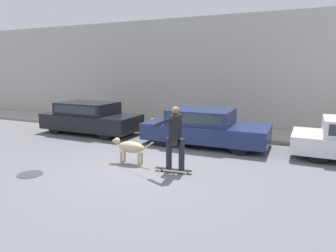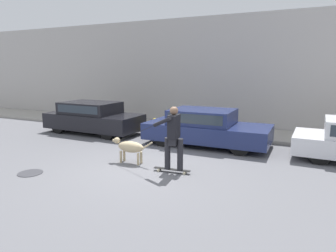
{
  "view_description": "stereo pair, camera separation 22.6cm",
  "coord_description": "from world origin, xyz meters",
  "px_view_note": "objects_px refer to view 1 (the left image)",
  "views": [
    {
      "loc": [
        3.48,
        -6.76,
        2.61
      ],
      "look_at": [
        -0.02,
        1.28,
        0.95
      ],
      "focal_mm": 32.0,
      "sensor_mm": 36.0,
      "label": 1
    },
    {
      "loc": [
        3.69,
        -6.67,
        2.61
      ],
      "look_at": [
        -0.02,
        1.28,
        0.95
      ],
      "focal_mm": 32.0,
      "sensor_mm": 36.0,
      "label": 2
    }
  ],
  "objects_px": {
    "parked_car_0": "(90,118)",
    "dog": "(130,147)",
    "fire_hydrant": "(153,126)",
    "parked_car_1": "(204,128)",
    "skateboarder": "(175,136)"
  },
  "relations": [
    {
      "from": "parked_car_0",
      "to": "dog",
      "type": "distance_m",
      "value": 4.62
    },
    {
      "from": "dog",
      "to": "fire_hydrant",
      "type": "distance_m",
      "value": 3.85
    },
    {
      "from": "parked_car_1",
      "to": "skateboarder",
      "type": "distance_m",
      "value": 3.12
    },
    {
      "from": "parked_car_0",
      "to": "dog",
      "type": "bearing_deg",
      "value": -37.34
    },
    {
      "from": "parked_car_1",
      "to": "skateboarder",
      "type": "bearing_deg",
      "value": -87.16
    },
    {
      "from": "skateboarder",
      "to": "dog",
      "type": "bearing_deg",
      "value": -14.22
    },
    {
      "from": "dog",
      "to": "fire_hydrant",
      "type": "relative_size",
      "value": 1.91
    },
    {
      "from": "parked_car_0",
      "to": "dog",
      "type": "xyz_separation_m",
      "value": [
        3.61,
        -2.87,
        -0.18
      ]
    },
    {
      "from": "skateboarder",
      "to": "fire_hydrant",
      "type": "distance_m",
      "value": 4.71
    },
    {
      "from": "dog",
      "to": "fire_hydrant",
      "type": "bearing_deg",
      "value": -73.8
    },
    {
      "from": "parked_car_1",
      "to": "skateboarder",
      "type": "relative_size",
      "value": 1.84
    },
    {
      "from": "skateboarder",
      "to": "parked_car_1",
      "type": "bearing_deg",
      "value": -92.93
    },
    {
      "from": "parked_car_0",
      "to": "fire_hydrant",
      "type": "height_order",
      "value": "parked_car_0"
    },
    {
      "from": "parked_car_0",
      "to": "skateboarder",
      "type": "height_order",
      "value": "skateboarder"
    },
    {
      "from": "parked_car_1",
      "to": "dog",
      "type": "distance_m",
      "value": 3.15
    }
  ]
}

